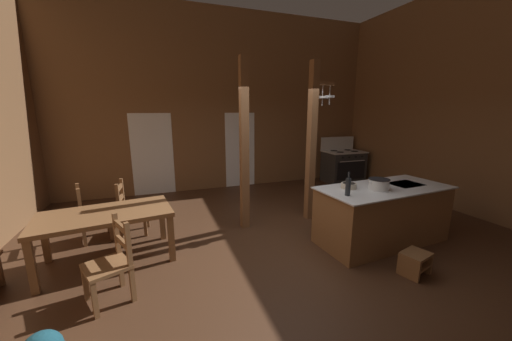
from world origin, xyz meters
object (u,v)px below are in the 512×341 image
Objects in this scene: kitchen_island at (382,214)px; ladderback_chair_near_window at (130,209)px; ladderback_chair_at_table_end at (91,214)px; dining_table at (106,218)px; bottle_tall_on_counter at (348,186)px; stove_range at (343,166)px; mixing_bowl_on_counter at (349,186)px; step_stool at (415,262)px; ladderback_chair_by_post at (112,263)px; stockpot_on_counter at (379,184)px.

ladderback_chair_near_window is at bearing 156.10° from kitchen_island.
ladderback_chair_at_table_end is at bearing -174.23° from ladderback_chair_near_window.
dining_table is 3.43m from bottle_tall_on_counter.
ladderback_chair_near_window is 3.62m from bottle_tall_on_counter.
dining_table is (-4.11, 0.81, 0.19)m from kitchen_island.
dining_table is at bearing 163.31° from bottle_tall_on_counter.
ladderback_chair_near_window is at bearing -163.24° from stove_range.
dining_table is 1.90× the size of ladderback_chair_near_window.
bottle_tall_on_counter is (3.26, -0.98, 0.41)m from dining_table.
ladderback_chair_at_table_end is (-6.31, -1.78, -0.03)m from stove_range.
mixing_bowl_on_counter reaches higher than kitchen_island.
mixing_bowl_on_counter is at bearing -126.40° from stove_range.
kitchen_island is 0.79m from mixing_bowl_on_counter.
kitchen_island is 9.55× the size of mixing_bowl_on_counter.
step_stool is 1.81× the size of mixing_bowl_on_counter.
ladderback_chair_by_post is 2.81× the size of bottle_tall_on_counter.
ladderback_chair_near_window is 1.00× the size of ladderback_chair_at_table_end.
stove_range reaches higher than ladderback_chair_near_window.
step_stool is at bearing -24.27° from dining_table.
kitchen_island reaches higher than dining_table.
ladderback_chair_by_post reaches higher than dining_table.
stove_range is 4.86m from step_stool.
kitchen_island is 5.86× the size of stockpot_on_counter.
ladderback_chair_near_window reaches higher than step_stool.
stockpot_on_counter reaches higher than ladderback_chair_at_table_end.
stockpot_on_counter is at bearing -12.91° from dining_table.
ladderback_chair_near_window is 1.00× the size of ladderback_chair_by_post.
step_stool is 4.46m from ladderback_chair_near_window.
mixing_bowl_on_counter is at bearing 49.45° from bottle_tall_on_counter.
ladderback_chair_at_table_end is 2.51× the size of stockpot_on_counter.
ladderback_chair_near_window is 4.13m from stockpot_on_counter.
ladderback_chair_at_table_end reaches higher than kitchen_island.
step_stool is at bearing -36.20° from ladderback_chair_near_window.
ladderback_chair_near_window reaches higher than kitchen_island.
kitchen_island is 3.91m from stove_range.
stove_range is at bearing 53.23° from bottle_tall_on_counter.
stockpot_on_counter reaches higher than ladderback_chair_near_window.
ladderback_chair_by_post is (-5.79, -3.54, -0.03)m from stove_range.
kitchen_island reaches higher than step_stool.
stove_range reaches higher than stockpot_on_counter.
kitchen_island is at bearing -20.41° from ladderback_chair_at_table_end.
step_stool is 1.34m from mixing_bowl_on_counter.
bottle_tall_on_counter is at bearing -130.55° from mixing_bowl_on_counter.
bottle_tall_on_counter is (3.03, -1.88, 0.61)m from ladderback_chair_near_window.
mixing_bowl_on_counter is 0.69× the size of bottle_tall_on_counter.
mixing_bowl_on_counter reaches higher than step_stool.
kitchen_island is at bearing -23.90° from ladderback_chair_near_window.
ladderback_chair_at_table_end is (-0.58, -0.06, 0.00)m from ladderback_chair_near_window.
stockpot_on_counter is (3.90, -0.89, 0.36)m from dining_table.
ladderback_chair_near_window is at bearing 5.77° from ladderback_chair_at_table_end.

